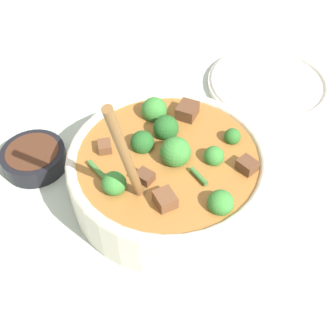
{
  "coord_description": "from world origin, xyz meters",
  "views": [
    {
      "loc": [
        -0.14,
        -0.39,
        0.52
      ],
      "look_at": [
        0.0,
        0.0,
        0.05
      ],
      "focal_mm": 45.0,
      "sensor_mm": 36.0,
      "label": 1
    }
  ],
  "objects": [
    {
      "name": "ground_plane",
      "position": [
        0.0,
        0.0,
        0.0
      ],
      "size": [
        4.0,
        4.0,
        0.0
      ],
      "primitive_type": "plane",
      "color": "#ADBCAD"
    },
    {
      "name": "stew_bowl",
      "position": [
        0.0,
        0.0,
        0.05
      ],
      "size": [
        0.29,
        0.29,
        0.25
      ],
      "color": "beige",
      "rests_on": "ground_plane"
    },
    {
      "name": "condiment_bowl",
      "position": [
        -0.19,
        0.12,
        0.02
      ],
      "size": [
        0.1,
        0.1,
        0.03
      ],
      "color": "black",
      "rests_on": "ground_plane"
    },
    {
      "name": "empty_plate",
      "position": [
        0.27,
        0.18,
        0.01
      ],
      "size": [
        0.24,
        0.24,
        0.02
      ],
      "color": "silver",
      "rests_on": "ground_plane"
    }
  ]
}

